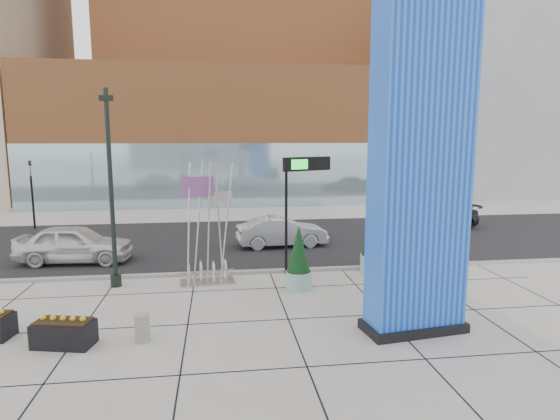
{
  "coord_description": "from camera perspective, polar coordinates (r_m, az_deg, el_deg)",
  "views": [
    {
      "loc": [
        -1.04,
        -14.33,
        5.46
      ],
      "look_at": [
        1.15,
        2.0,
        2.89
      ],
      "focal_mm": 30.0,
      "sensor_mm": 36.0,
      "label": 1
    }
  ],
  "objects": [
    {
      "name": "overhead_street_sign",
      "position": [
        18.44,
        3.23,
        4.36
      ],
      "size": [
        2.09,
        1.09,
        4.68
      ],
      "rotation": [
        0.0,
        0.0,
        0.43
      ],
      "color": "black",
      "rests_on": "ground"
    },
    {
      "name": "round_planter_east",
      "position": [
        18.99,
        13.99,
        -4.38
      ],
      "size": [
        1.01,
        1.01,
        2.53
      ],
      "color": "#8CBDB5",
      "rests_on": "ground"
    },
    {
      "name": "curb_edge",
      "position": [
        19.14,
        -4.24,
        -7.55
      ],
      "size": [
        80.0,
        0.3,
        0.12
      ],
      "primitive_type": "cube",
      "color": "gray",
      "rests_on": "ground"
    },
    {
      "name": "box_planter_north",
      "position": [
        13.95,
        -24.85,
        -13.33
      ],
      "size": [
        1.65,
        1.08,
        0.84
      ],
      "rotation": [
        0.0,
        0.0,
        -0.22
      ],
      "color": "black",
      "rests_on": "ground"
    },
    {
      "name": "round_planter_mid",
      "position": [
        19.46,
        11.3,
        -3.95
      ],
      "size": [
        1.02,
        1.02,
        2.54
      ],
      "color": "#8CBDB5",
      "rests_on": "ground"
    },
    {
      "name": "tower_podium",
      "position": [
        41.38,
        -4.87,
        8.89
      ],
      "size": [
        34.0,
        10.0,
        11.0
      ],
      "primitive_type": "cube",
      "color": "#AC6132",
      "rests_on": "ground"
    },
    {
      "name": "concrete_bollard",
      "position": [
        13.5,
        -16.45,
        -13.6
      ],
      "size": [
        0.4,
        0.4,
        0.77
      ],
      "primitive_type": "cylinder",
      "color": "gray",
      "rests_on": "ground"
    },
    {
      "name": "traffic_signal",
      "position": [
        31.47,
        -27.99,
        2.07
      ],
      "size": [
        0.15,
        0.18,
        4.1
      ],
      "color": "black",
      "rests_on": "ground"
    },
    {
      "name": "car_white_west",
      "position": [
        22.39,
        -23.75,
        -3.83
      ],
      "size": [
        4.99,
        2.29,
        1.66
      ],
      "primitive_type": "imported",
      "rotation": [
        0.0,
        0.0,
        1.5
      ],
      "color": "silver",
      "rests_on": "ground"
    },
    {
      "name": "building_grey_parking",
      "position": [
        53.76,
        23.1,
        11.95
      ],
      "size": [
        20.0,
        18.0,
        18.0
      ],
      "primitive_type": "cube",
      "color": "slate",
      "rests_on": "ground"
    },
    {
      "name": "car_dark_east",
      "position": [
        29.43,
        18.69,
        -0.85
      ],
      "size": [
        5.34,
        3.01,
        1.46
      ],
      "primitive_type": "imported",
      "rotation": [
        0.0,
        0.0,
        -1.37
      ],
      "color": "black",
      "rests_on": "ground"
    },
    {
      "name": "ground",
      "position": [
        15.37,
        -3.32,
        -11.96
      ],
      "size": [
        160.0,
        160.0,
        0.0
      ],
      "primitive_type": "plane",
      "color": "#9E9991",
      "rests_on": "ground"
    },
    {
      "name": "street_asphalt",
      "position": [
        24.96,
        -5.07,
        -3.78
      ],
      "size": [
        80.0,
        12.0,
        0.02
      ],
      "primitive_type": "cube",
      "color": "black",
      "rests_on": "ground"
    },
    {
      "name": "round_planter_west",
      "position": [
        16.95,
        2.29,
        -6.0
      ],
      "size": [
        0.94,
        0.94,
        2.36
      ],
      "color": "#8CBDB5",
      "rests_on": "ground"
    },
    {
      "name": "lamp_post",
      "position": [
        17.92,
        -19.79,
        0.23
      ],
      "size": [
        0.45,
        0.39,
        7.17
      ],
      "rotation": [
        0.0,
        0.0,
        -0.0
      ],
      "color": "black",
      "rests_on": "ground"
    },
    {
      "name": "public_art_sculpture",
      "position": [
        17.85,
        -8.87,
        -5.04
      ],
      "size": [
        2.11,
        1.2,
        4.59
      ],
      "rotation": [
        0.0,
        0.0,
        0.1
      ],
      "color": "silver",
      "rests_on": "ground"
    },
    {
      "name": "blue_pylon",
      "position": [
        13.27,
        16.71,
        4.79
      ],
      "size": [
        3.01,
        1.66,
        9.53
      ],
      "rotation": [
        0.0,
        0.0,
        0.14
      ],
      "color": "blue",
      "rests_on": "ground"
    },
    {
      "name": "tower_glass_front",
      "position": [
        36.71,
        -4.44,
        4.22
      ],
      "size": [
        34.0,
        0.6,
        5.0
      ],
      "primitive_type": "cube",
      "color": "#8CA5B2",
      "rests_on": "ground"
    },
    {
      "name": "car_silver_mid",
      "position": [
        23.53,
        0.23,
        -2.7
      ],
      "size": [
        4.63,
        1.97,
        1.49
      ],
      "primitive_type": "imported",
      "rotation": [
        0.0,
        0.0,
        1.66
      ],
      "color": "#ACAEB4",
      "rests_on": "ground"
    }
  ]
}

